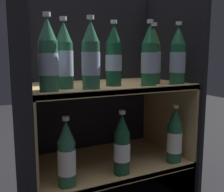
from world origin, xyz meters
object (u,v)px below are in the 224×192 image
bottle_upper_front_2 (149,58)px  bottle_lower_front_0 (67,156)px  bottle_upper_back_2 (153,57)px  bottle_lower_front_1 (123,146)px  bottle_upper_back_0 (64,58)px  bottle_upper_front_1 (91,58)px  bottle_upper_back_1 (113,57)px  bottle_lower_front_2 (174,137)px  bottle_upper_front_0 (48,58)px  bottle_upper_front_3 (178,57)px

bottle_upper_front_2 → bottle_lower_front_0: (-0.35, 0.00, -0.35)m
bottle_upper_back_2 → bottle_lower_front_1: (-0.19, -0.07, -0.35)m
bottle_upper_back_0 → bottle_upper_back_2: same height
bottle_upper_front_1 → bottle_upper_front_2: (0.25, -0.00, 0.00)m
bottle_upper_front_2 → bottle_upper_back_1: size_ratio=1.00×
bottle_upper_back_0 → bottle_upper_back_1: bearing=0.0°
bottle_upper_back_0 → bottle_lower_front_2: size_ratio=1.00×
bottle_upper_back_2 → bottle_lower_front_1: bottle_upper_back_2 is taller
bottle_upper_front_1 → bottle_upper_back_0: same height
bottle_upper_back_2 → bottle_lower_front_0: (-0.42, -0.07, -0.35)m
bottle_upper_front_0 → bottle_lower_front_2: 0.65m
bottle_upper_front_0 → bottle_upper_back_2: bearing=8.9°
bottle_upper_front_1 → bottle_lower_front_1: 0.38m
bottle_upper_back_0 → bottle_upper_back_1: (0.20, 0.00, 0.00)m
bottle_upper_front_0 → bottle_lower_front_0: (0.05, 0.00, -0.35)m
bottle_upper_front_1 → bottle_lower_front_0: size_ratio=1.00×
bottle_upper_front_2 → bottle_upper_back_1: bearing=149.4°
bottle_upper_front_2 → bottle_upper_back_0: same height
bottle_upper_back_0 → bottle_lower_front_0: bearing=-106.8°
bottle_upper_back_1 → bottle_upper_back_0: bearing=-180.0°
bottle_upper_front_3 → bottle_lower_front_2: bearing=180.0°
bottle_lower_front_1 → bottle_upper_back_0: bearing=160.5°
bottle_upper_back_2 → bottle_lower_front_1: size_ratio=1.00×
bottle_upper_back_1 → bottle_lower_front_0: size_ratio=1.00×
bottle_upper_front_0 → bottle_upper_front_3: (0.55, 0.00, -0.00)m
bottle_upper_front_2 → bottle_lower_front_0: 0.50m
bottle_upper_front_1 → bottle_upper_back_1: size_ratio=1.00×
bottle_upper_back_1 → bottle_upper_front_1: bearing=-149.4°
bottle_upper_back_1 → bottle_lower_front_1: 0.36m
bottle_lower_front_0 → bottle_lower_front_2: same height
bottle_upper_front_3 → bottle_lower_front_1: bearing=-180.0°
bottle_lower_front_0 → bottle_upper_front_1: bearing=-0.0°
bottle_lower_front_1 → bottle_upper_front_2: bearing=-0.0°
bottle_upper_back_1 → bottle_lower_front_0: (-0.22, -0.07, -0.35)m
bottle_upper_front_1 → bottle_upper_back_1: 0.15m
bottle_upper_front_2 → bottle_lower_front_1: 0.37m
bottle_lower_front_0 → bottle_upper_back_0: bearing=73.2°
bottle_lower_front_0 → bottle_lower_front_1: same height
bottle_upper_front_1 → bottle_upper_back_1: bearing=30.6°
bottle_upper_back_0 → bottle_lower_front_2: 0.59m
bottle_upper_back_1 → bottle_lower_front_1: size_ratio=1.00×
bottle_upper_front_1 → bottle_upper_front_3: size_ratio=1.00×
bottle_upper_back_0 → bottle_lower_front_1: 0.41m
bottle_lower_front_0 → bottle_upper_front_0: bearing=180.0°
bottle_upper_back_1 → bottle_lower_front_0: bottle_upper_back_1 is taller
bottle_upper_front_3 → bottle_upper_back_2: same height
bottle_upper_back_2 → bottle_lower_front_2: bearing=-46.3°
bottle_lower_front_1 → bottle_lower_front_0: bearing=180.0°
bottle_upper_front_2 → bottle_upper_front_3: same height
bottle_upper_front_2 → bottle_upper_front_3: bearing=0.0°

